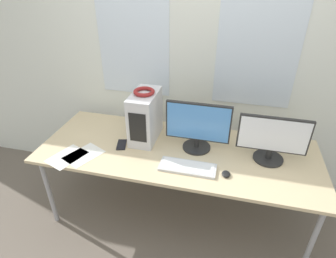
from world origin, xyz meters
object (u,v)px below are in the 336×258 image
pc_tower (145,117)px  cell_phone (122,145)px  headphones (144,92)px  keyboard (188,167)px  mouse (226,174)px  monitor_main (198,126)px  monitor_right_near (272,139)px

pc_tower → cell_phone: 0.32m
headphones → cell_phone: size_ratio=1.05×
keyboard → mouse: bearing=-2.5°
keyboard → headphones: bearing=142.5°
pc_tower → monitor_main: bearing=-6.1°
headphones → monitor_main: headphones is taller
headphones → monitor_right_near: bearing=-3.8°
pc_tower → monitor_main: pc_tower is taller
headphones → monitor_main: (0.47, -0.05, -0.23)m
monitor_right_near → monitor_main: bearing=178.1°
pc_tower → monitor_main: 0.47m
monitor_right_near → pc_tower: bearing=176.3°
pc_tower → keyboard: size_ratio=0.99×
headphones → monitor_main: size_ratio=0.33×
headphones → monitor_main: 0.53m
headphones → keyboard: size_ratio=0.41×
keyboard → monitor_main: bearing=85.6°
pc_tower → monitor_right_near: pc_tower is taller
monitor_main → mouse: monitor_main is taller
cell_phone → keyboard: bearing=-30.6°
mouse → cell_phone: bearing=168.4°
mouse → monitor_main: bearing=131.7°
pc_tower → monitor_right_near: 1.06m
monitor_main → keyboard: monitor_main is taller
cell_phone → monitor_main: bearing=-4.4°
headphones → keyboard: (0.45, -0.34, -0.44)m
headphones → monitor_right_near: size_ratio=0.33×
monitor_right_near → cell_phone: (-1.23, -0.10, -0.19)m
pc_tower → headphones: size_ratio=2.43×
monitor_right_near → mouse: bearing=-137.9°
pc_tower → headphones: 0.23m
mouse → cell_phone: size_ratio=0.47×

